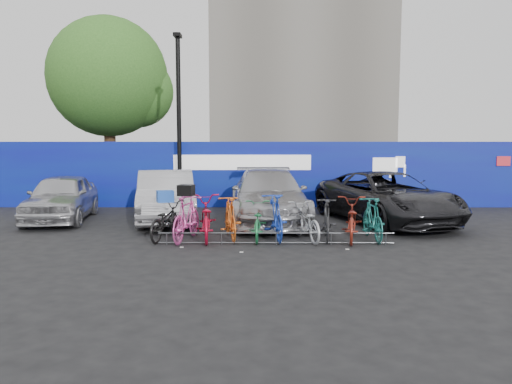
{
  "coord_description": "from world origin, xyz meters",
  "views": [
    {
      "loc": [
        -0.45,
        -12.23,
        2.5
      ],
      "look_at": [
        -0.49,
        2.0,
        0.98
      ],
      "focal_mm": 35.0,
      "sensor_mm": 36.0,
      "label": 1
    }
  ],
  "objects_px": {
    "car_3": "(386,197)",
    "bike_7": "(327,219)",
    "bike_rack": "(276,238)",
    "bike_0": "(166,221)",
    "car_2": "(268,196)",
    "car_0": "(61,197)",
    "bike_4": "(257,221)",
    "car_1": "(166,196)",
    "lamppost": "(179,117)",
    "bike_3": "(230,218)",
    "bike_5": "(275,217)",
    "bike_2": "(205,218)",
    "bike_9": "(373,219)",
    "bike_8": "(351,219)",
    "bike_6": "(306,222)",
    "bike_1": "(187,218)",
    "tree": "(114,80)"
  },
  "relations": [
    {
      "from": "car_3",
      "to": "bike_7",
      "type": "height_order",
      "value": "car_3"
    },
    {
      "from": "bike_4",
      "to": "bike_7",
      "type": "distance_m",
      "value": 1.73
    },
    {
      "from": "bike_5",
      "to": "bike_7",
      "type": "height_order",
      "value": "bike_5"
    },
    {
      "from": "bike_2",
      "to": "bike_9",
      "type": "xyz_separation_m",
      "value": [
        4.15,
        -0.03,
        -0.01
      ]
    },
    {
      "from": "bike_5",
      "to": "car_1",
      "type": "bearing_deg",
      "value": -49.36
    },
    {
      "from": "tree",
      "to": "bike_4",
      "type": "relative_size",
      "value": 4.4
    },
    {
      "from": "car_2",
      "to": "bike_7",
      "type": "bearing_deg",
      "value": -66.02
    },
    {
      "from": "car_3",
      "to": "bike_9",
      "type": "height_order",
      "value": "car_3"
    },
    {
      "from": "bike_0",
      "to": "bike_rack",
      "type": "bearing_deg",
      "value": 179.95
    },
    {
      "from": "bike_rack",
      "to": "car_0",
      "type": "height_order",
      "value": "car_0"
    },
    {
      "from": "bike_1",
      "to": "bike_2",
      "type": "distance_m",
      "value": 0.47
    },
    {
      "from": "bike_2",
      "to": "bike_7",
      "type": "relative_size",
      "value": 1.21
    },
    {
      "from": "lamppost",
      "to": "bike_5",
      "type": "height_order",
      "value": "lamppost"
    },
    {
      "from": "lamppost",
      "to": "bike_4",
      "type": "distance_m",
      "value": 6.66
    },
    {
      "from": "car_0",
      "to": "car_1",
      "type": "distance_m",
      "value": 3.22
    },
    {
      "from": "bike_2",
      "to": "bike_8",
      "type": "relative_size",
      "value": 1.04
    },
    {
      "from": "bike_rack",
      "to": "bike_8",
      "type": "xyz_separation_m",
      "value": [
        1.87,
        0.53,
        0.36
      ]
    },
    {
      "from": "car_1",
      "to": "car_2",
      "type": "height_order",
      "value": "car_2"
    },
    {
      "from": "bike_rack",
      "to": "bike_0",
      "type": "relative_size",
      "value": 3.14
    },
    {
      "from": "bike_6",
      "to": "bike_7",
      "type": "height_order",
      "value": "bike_7"
    },
    {
      "from": "tree",
      "to": "car_3",
      "type": "relative_size",
      "value": 1.43
    },
    {
      "from": "car_0",
      "to": "bike_9",
      "type": "xyz_separation_m",
      "value": [
        8.86,
        -2.96,
        -0.19
      ]
    },
    {
      "from": "bike_2",
      "to": "bike_3",
      "type": "bearing_deg",
      "value": -179.57
    },
    {
      "from": "bike_3",
      "to": "bike_8",
      "type": "bearing_deg",
      "value": 166.46
    },
    {
      "from": "car_1",
      "to": "lamppost",
      "type": "bearing_deg",
      "value": 78.32
    },
    {
      "from": "bike_5",
      "to": "car_0",
      "type": "bearing_deg",
      "value": -32.36
    },
    {
      "from": "bike_2",
      "to": "bike_4",
      "type": "bearing_deg",
      "value": 174.21
    },
    {
      "from": "car_1",
      "to": "bike_7",
      "type": "bearing_deg",
      "value": -42.92
    },
    {
      "from": "bike_0",
      "to": "bike_2",
      "type": "distance_m",
      "value": 1.0
    },
    {
      "from": "car_2",
      "to": "car_3",
      "type": "bearing_deg",
      "value": -5.72
    },
    {
      "from": "bike_1",
      "to": "bike_2",
      "type": "xyz_separation_m",
      "value": [
        0.45,
        0.13,
        -0.02
      ]
    },
    {
      "from": "bike_6",
      "to": "bike_7",
      "type": "relative_size",
      "value": 1.04
    },
    {
      "from": "bike_5",
      "to": "bike_0",
      "type": "bearing_deg",
      "value": -8.57
    },
    {
      "from": "bike_2",
      "to": "bike_3",
      "type": "height_order",
      "value": "bike_2"
    },
    {
      "from": "tree",
      "to": "bike_9",
      "type": "bearing_deg",
      "value": -47.7
    },
    {
      "from": "car_0",
      "to": "bike_5",
      "type": "height_order",
      "value": "car_0"
    },
    {
      "from": "bike_3",
      "to": "bike_5",
      "type": "relative_size",
      "value": 0.94
    },
    {
      "from": "bike_0",
      "to": "bike_6",
      "type": "bearing_deg",
      "value": -168.67
    },
    {
      "from": "bike_3",
      "to": "bike_0",
      "type": "bearing_deg",
      "value": -9.75
    },
    {
      "from": "car_0",
      "to": "bike_8",
      "type": "distance_m",
      "value": 8.85
    },
    {
      "from": "bike_9",
      "to": "car_1",
      "type": "bearing_deg",
      "value": -29.32
    },
    {
      "from": "bike_9",
      "to": "bike_5",
      "type": "bearing_deg",
      "value": -3.73
    },
    {
      "from": "bike_9",
      "to": "bike_3",
      "type": "bearing_deg",
      "value": -3.99
    },
    {
      "from": "bike_rack",
      "to": "car_3",
      "type": "height_order",
      "value": "car_3"
    },
    {
      "from": "lamppost",
      "to": "bike_6",
      "type": "height_order",
      "value": "lamppost"
    },
    {
      "from": "bike_0",
      "to": "lamppost",
      "type": "bearing_deg",
      "value": -71.8
    },
    {
      "from": "tree",
      "to": "lamppost",
      "type": "bearing_deg",
      "value": -52.49
    },
    {
      "from": "bike_5",
      "to": "bike_6",
      "type": "distance_m",
      "value": 0.78
    },
    {
      "from": "car_2",
      "to": "bike_8",
      "type": "distance_m",
      "value": 3.47
    },
    {
      "from": "bike_4",
      "to": "bike_8",
      "type": "bearing_deg",
      "value": 179.19
    }
  ]
}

